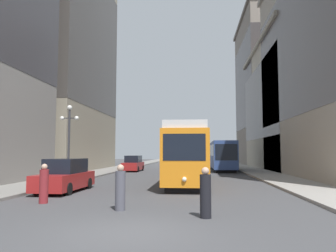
{
  "coord_description": "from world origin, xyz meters",
  "views": [
    {
      "loc": [
        1.83,
        -8.91,
        2.16
      ],
      "look_at": [
        0.38,
        8.06,
        3.56
      ],
      "focal_mm": 34.7,
      "sensor_mm": 36.0,
      "label": 1
    }
  ],
  "objects_px": {
    "pedestrian_crossing_far": "(206,194)",
    "lamp_post_left_near": "(69,131)",
    "parked_car_left_near": "(65,176)",
    "pedestrian_crossing_near": "(120,189)",
    "pedestrian_on_sidewalk": "(44,185)",
    "parked_car_left_mid": "(133,164)",
    "transit_bus": "(222,154)",
    "streetcar": "(188,153)"
  },
  "relations": [
    {
      "from": "streetcar",
      "to": "pedestrian_crossing_far",
      "type": "xyz_separation_m",
      "value": [
        0.88,
        -12.76,
        -1.32
      ]
    },
    {
      "from": "parked_car_left_near",
      "to": "pedestrian_crossing_far",
      "type": "bearing_deg",
      "value": -41.21
    },
    {
      "from": "streetcar",
      "to": "parked_car_left_mid",
      "type": "relative_size",
      "value": 3.03
    },
    {
      "from": "parked_car_left_mid",
      "to": "lamp_post_left_near",
      "type": "relative_size",
      "value": 0.85
    },
    {
      "from": "pedestrian_on_sidewalk",
      "to": "lamp_post_left_near",
      "type": "bearing_deg",
      "value": -83.57
    },
    {
      "from": "parked_car_left_near",
      "to": "pedestrian_on_sidewalk",
      "type": "height_order",
      "value": "parked_car_left_near"
    },
    {
      "from": "transit_bus",
      "to": "pedestrian_crossing_far",
      "type": "bearing_deg",
      "value": -95.28
    },
    {
      "from": "pedestrian_on_sidewalk",
      "to": "parked_car_left_mid",
      "type": "bearing_deg",
      "value": -97.8
    },
    {
      "from": "transit_bus",
      "to": "lamp_post_left_near",
      "type": "distance_m",
      "value": 21.74
    },
    {
      "from": "transit_bus",
      "to": "pedestrian_crossing_near",
      "type": "distance_m",
      "value": 29.14
    },
    {
      "from": "parked_car_left_near",
      "to": "pedestrian_on_sidewalk",
      "type": "xyz_separation_m",
      "value": [
        0.78,
        -4.2,
        -0.06
      ]
    },
    {
      "from": "parked_car_left_mid",
      "to": "pedestrian_crossing_far",
      "type": "height_order",
      "value": "parked_car_left_mid"
    },
    {
      "from": "pedestrian_crossing_near",
      "to": "pedestrian_on_sidewalk",
      "type": "height_order",
      "value": "pedestrian_crossing_near"
    },
    {
      "from": "streetcar",
      "to": "pedestrian_on_sidewalk",
      "type": "distance_m",
      "value": 11.86
    },
    {
      "from": "parked_car_left_near",
      "to": "lamp_post_left_near",
      "type": "bearing_deg",
      "value": 110.87
    },
    {
      "from": "streetcar",
      "to": "lamp_post_left_near",
      "type": "distance_m",
      "value": 8.82
    },
    {
      "from": "streetcar",
      "to": "pedestrian_crossing_far",
      "type": "relative_size",
      "value": 8.41
    },
    {
      "from": "pedestrian_crossing_far",
      "to": "transit_bus",
      "type": "bearing_deg",
      "value": -177.06
    },
    {
      "from": "pedestrian_crossing_far",
      "to": "lamp_post_left_near",
      "type": "xyz_separation_m",
      "value": [
        -9.5,
        11.87,
        2.97
      ]
    },
    {
      "from": "pedestrian_crossing_far",
      "to": "lamp_post_left_near",
      "type": "relative_size",
      "value": 0.31
    },
    {
      "from": "pedestrian_crossing_far",
      "to": "pedestrian_on_sidewalk",
      "type": "relative_size",
      "value": 1.0
    },
    {
      "from": "pedestrian_crossing_near",
      "to": "pedestrian_crossing_far",
      "type": "xyz_separation_m",
      "value": [
        3.15,
        -1.15,
        -0.02
      ]
    },
    {
      "from": "transit_bus",
      "to": "pedestrian_crossing_near",
      "type": "height_order",
      "value": "transit_bus"
    },
    {
      "from": "parked_car_left_near",
      "to": "lamp_post_left_near",
      "type": "xyz_separation_m",
      "value": [
        -1.9,
        5.1,
        2.91
      ]
    },
    {
      "from": "parked_car_left_near",
      "to": "pedestrian_crossing_near",
      "type": "xyz_separation_m",
      "value": [
        4.45,
        -5.62,
        -0.05
      ]
    },
    {
      "from": "parked_car_left_near",
      "to": "pedestrian_crossing_far",
      "type": "height_order",
      "value": "parked_car_left_near"
    },
    {
      "from": "streetcar",
      "to": "parked_car_left_near",
      "type": "xyz_separation_m",
      "value": [
        -6.72,
        -5.99,
        -1.26
      ]
    },
    {
      "from": "parked_car_left_mid",
      "to": "lamp_post_left_near",
      "type": "bearing_deg",
      "value": -96.19
    },
    {
      "from": "pedestrian_on_sidewalk",
      "to": "lamp_post_left_near",
      "type": "xyz_separation_m",
      "value": [
        -2.69,
        9.3,
        2.97
      ]
    },
    {
      "from": "parked_car_left_mid",
      "to": "pedestrian_crossing_near",
      "type": "xyz_separation_m",
      "value": [
        4.45,
        -25.44,
        -0.05
      ]
    },
    {
      "from": "transit_bus",
      "to": "parked_car_left_near",
      "type": "height_order",
      "value": "transit_bus"
    },
    {
      "from": "pedestrian_crossing_far",
      "to": "pedestrian_on_sidewalk",
      "type": "distance_m",
      "value": 7.28
    },
    {
      "from": "parked_car_left_mid",
      "to": "transit_bus",
      "type": "bearing_deg",
      "value": 17.37
    },
    {
      "from": "pedestrian_crossing_far",
      "to": "parked_car_left_near",
      "type": "bearing_deg",
      "value": -123.15
    },
    {
      "from": "pedestrian_crossing_near",
      "to": "lamp_post_left_near",
      "type": "xyz_separation_m",
      "value": [
        -6.35,
        10.72,
        2.95
      ]
    },
    {
      "from": "streetcar",
      "to": "transit_bus",
      "type": "xyz_separation_m",
      "value": [
        3.78,
        16.88,
        -0.15
      ]
    },
    {
      "from": "parked_car_left_near",
      "to": "transit_bus",
      "type": "bearing_deg",
      "value": 65.81
    },
    {
      "from": "pedestrian_crossing_near",
      "to": "pedestrian_crossing_far",
      "type": "relative_size",
      "value": 1.02
    },
    {
      "from": "lamp_post_left_near",
      "to": "parked_car_left_mid",
      "type": "bearing_deg",
      "value": 82.64
    },
    {
      "from": "lamp_post_left_near",
      "to": "transit_bus",
      "type": "bearing_deg",
      "value": 55.1
    },
    {
      "from": "parked_car_left_mid",
      "to": "pedestrian_on_sidewalk",
      "type": "relative_size",
      "value": 2.77
    },
    {
      "from": "transit_bus",
      "to": "streetcar",
      "type": "bearing_deg",
      "value": -102.32
    }
  ]
}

